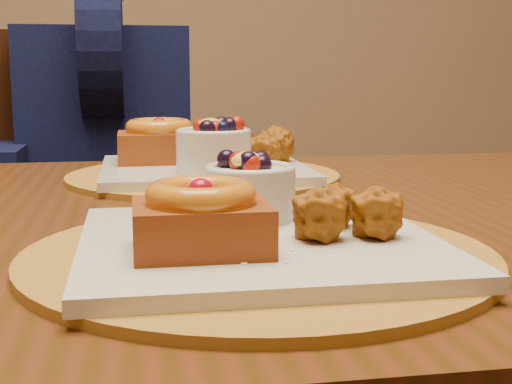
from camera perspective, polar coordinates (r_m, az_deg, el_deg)
dining_table at (r=0.81m, az=-2.57°, el=-6.73°), size 1.60×0.90×0.76m
place_setting_near at (r=0.57m, az=-0.09°, el=-3.32°), size 0.38×0.38×0.08m
place_setting_far at (r=0.99m, az=-4.39°, el=2.58°), size 0.38×0.38×0.09m
chair_far at (r=1.66m, az=-14.12°, el=-2.88°), size 0.62×0.62×1.00m
diner at (r=1.70m, az=-12.01°, el=6.84°), size 0.47×0.47×0.77m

